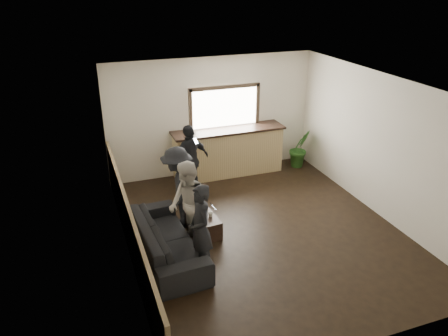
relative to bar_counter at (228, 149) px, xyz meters
name	(u,v)px	position (x,y,z in m)	size (l,w,h in m)	color
ground	(262,231)	(-0.30, -2.70, -0.64)	(5.00, 6.00, 0.01)	black
room_shell	(226,166)	(-1.04, -2.70, 0.83)	(5.01, 6.01, 2.80)	silver
bar_counter	(228,149)	(0.00, 0.00, 0.00)	(2.70, 0.68, 2.13)	tan
sofa	(167,239)	(-2.18, -2.86, -0.31)	(2.27, 0.89, 0.66)	black
coffee_table	(203,224)	(-1.37, -2.36, -0.46)	(0.45, 0.81, 0.36)	black
cup_a	(197,211)	(-1.45, -2.24, -0.23)	(0.13, 0.13, 0.10)	silver
cup_b	(210,214)	(-1.25, -2.43, -0.24)	(0.09, 0.09, 0.09)	silver
potted_plant	(300,148)	(1.85, -0.20, -0.16)	(0.53, 0.43, 0.96)	#2D6623
person_a	(200,229)	(-1.73, -3.41, 0.12)	(0.46, 0.57, 1.53)	black
person_b	(188,206)	(-1.73, -2.67, 0.16)	(0.69, 0.84, 1.61)	beige
person_c	(178,188)	(-1.73, -1.95, 0.17)	(0.93, 1.19, 1.62)	black
person_d	(190,160)	(-1.14, -0.71, 0.15)	(1.01, 0.68, 1.59)	black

